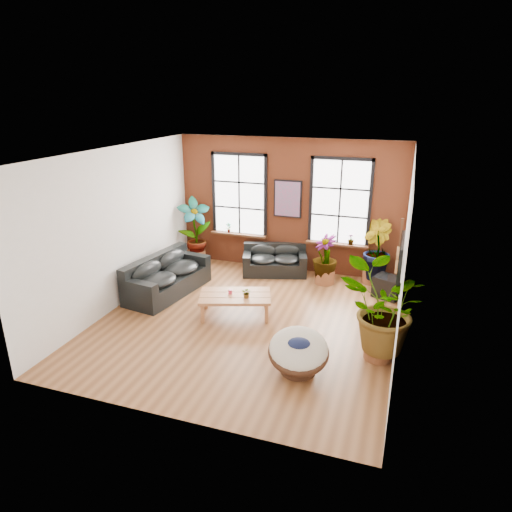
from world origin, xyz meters
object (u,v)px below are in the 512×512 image
at_px(sofa_left, 166,277).
at_px(coffee_table, 235,297).
at_px(sofa_back, 275,261).
at_px(papasan_chair, 298,351).

xyz_separation_m(sofa_left, coffee_table, (2.00, -0.59, 0.02)).
xyz_separation_m(sofa_back, coffee_table, (-0.11, -2.64, 0.08)).
xyz_separation_m(sofa_left, papasan_chair, (3.79, -2.24, -0.01)).
bearing_deg(sofa_back, papasan_chair, -85.25).
relative_size(coffee_table, papasan_chair, 1.32).
xyz_separation_m(coffee_table, papasan_chair, (1.79, -1.65, -0.02)).
relative_size(sofa_back, papasan_chair, 1.42).
relative_size(sofa_back, sofa_left, 0.75).
bearing_deg(coffee_table, sofa_back, 69.08).
bearing_deg(papasan_chair, coffee_table, 122.54).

